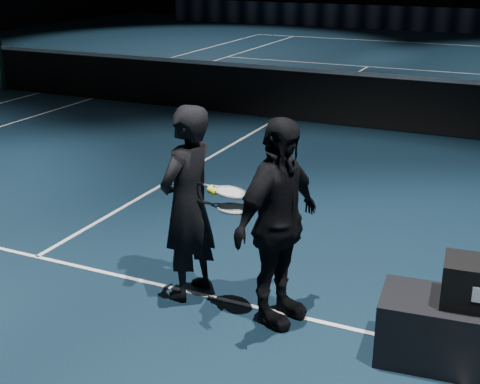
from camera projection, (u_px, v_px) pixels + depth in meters
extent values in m
plane|color=black|center=(277.00, 119.00, 12.05)|extent=(36.00, 36.00, 0.00)
cylinder|color=black|center=(2.00, 65.00, 14.39)|extent=(0.10, 0.10, 1.10)
cube|color=black|center=(278.00, 94.00, 11.90)|extent=(12.80, 0.02, 0.86)
cube|color=white|center=(278.00, 68.00, 11.74)|extent=(12.80, 0.03, 0.07)
cube|color=black|center=(430.00, 19.00, 25.14)|extent=(22.00, 0.15, 0.90)
imported|color=black|center=(188.00, 204.00, 5.60)|extent=(0.50, 0.67, 1.69)
imported|color=black|center=(278.00, 223.00, 5.20)|extent=(0.65, 1.06, 1.69)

